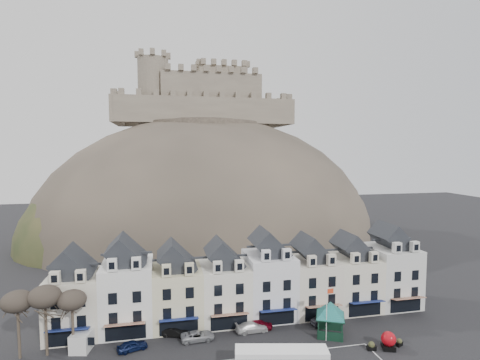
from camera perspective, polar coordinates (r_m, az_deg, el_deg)
The scene contains 19 objects.
townhouse_terrace at distance 57.43m, azimuth 1.20°, elevation -15.18°, with size 54.40×9.35×11.80m.
castle_hill at distance 109.26m, azimuth -4.58°, elevation -8.40°, with size 100.00×76.00×68.00m.
castle at distance 114.31m, azimuth -5.55°, elevation 12.39°, with size 50.20×22.20×22.00m.
tree_left_far at distance 53.19m, azimuth -30.82°, elevation -15.67°, with size 3.61×3.61×8.24m.
tree_left_mid at distance 52.20m, azimuth -27.61°, elevation -15.53°, with size 3.78×3.78×8.64m.
tree_left_near at distance 51.72m, azimuth -24.24°, elevation -16.41°, with size 3.43×3.43×7.84m.
bus at distance 46.10m, azimuth 6.33°, elevation -25.58°, with size 10.52×4.42×2.89m.
bus_shelter at distance 53.96m, azimuth 13.61°, elevation -18.61°, with size 6.62×6.62×4.63m.
red_buoy at distance 53.84m, azimuth 21.69°, elevation -21.75°, with size 1.89×1.89×2.22m.
flagpole at distance 52.36m, azimuth 13.14°, elevation -18.79°, with size 1.02×0.21×7.11m.
white_van at distance 54.97m, azimuth -22.47°, elevation -21.18°, with size 3.18×5.38×2.30m.
planter_west at distance 55.36m, azimuth 23.11°, elevation -21.80°, with size 1.08×0.82×0.97m.
planter_east at distance 53.19m, azimuth 19.41°, elevation -22.75°, with size 1.18×0.77×1.10m.
car_navy at distance 52.24m, azimuth -16.08°, elevation -23.08°, with size 1.48×3.68×1.25m, color #0B1437.
car_black at distance 54.34m, azimuth -9.98°, elevation -21.84°, with size 1.29×3.71×1.22m, color black.
car_silver at distance 52.98m, azimuth -6.47°, elevation -22.53°, with size 2.02×4.31×1.22m, color #97999E.
car_white at distance 54.76m, azimuth 1.83°, elevation -21.50°, with size 1.83×4.50×1.31m, color silver.
car_maroon at distance 55.66m, azimuth 2.93°, elevation -21.07°, with size 1.49×3.71×1.26m, color #650515.
car_charcoal at distance 57.75m, azimuth 12.62°, elevation -20.21°, with size 1.30×3.73×1.23m, color black.
Camera 1 is at (-12.07, -36.64, 24.81)m, focal length 28.00 mm.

